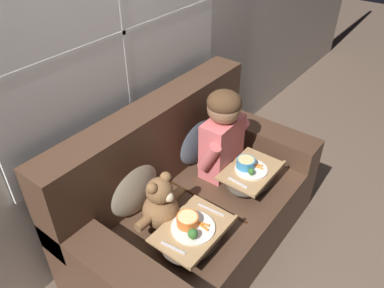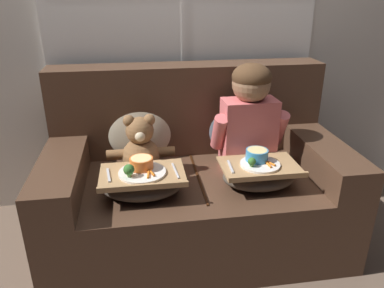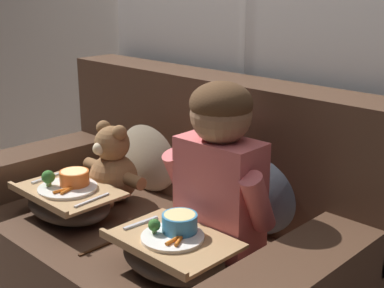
% 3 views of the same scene
% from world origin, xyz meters
% --- Properties ---
extents(ground_plane, '(14.00, 14.00, 0.00)m').
position_xyz_m(ground_plane, '(0.00, 0.00, 0.00)').
color(ground_plane, brown).
extents(wall_back_with_window, '(8.00, 0.08, 2.60)m').
position_xyz_m(wall_back_with_window, '(0.00, 0.59, 1.31)').
color(wall_back_with_window, beige).
rests_on(wall_back_with_window, ground_plane).
extents(couch, '(1.68, 0.93, 1.01)m').
position_xyz_m(couch, '(0.00, 0.07, 0.35)').
color(couch, '#4C3323').
rests_on(couch, ground_plane).
extents(throw_pillow_behind_child, '(0.41, 0.20, 0.43)m').
position_xyz_m(throw_pillow_behind_child, '(0.31, 0.27, 0.65)').
color(throw_pillow_behind_child, slate).
rests_on(throw_pillow_behind_child, couch).
extents(throw_pillow_behind_teddy, '(0.41, 0.20, 0.43)m').
position_xyz_m(throw_pillow_behind_teddy, '(-0.31, 0.27, 0.65)').
color(throw_pillow_behind_teddy, '#C1B293').
rests_on(throw_pillow_behind_teddy, couch).
extents(child_figure, '(0.43, 0.22, 0.61)m').
position_xyz_m(child_figure, '(0.31, 0.04, 0.79)').
color(child_figure, '#DB6666').
rests_on(child_figure, couch).
extents(teddy_bear, '(0.38, 0.26, 0.36)m').
position_xyz_m(teddy_bear, '(-0.31, 0.04, 0.60)').
color(teddy_bear, brown).
rests_on(teddy_bear, couch).
extents(lap_tray_child, '(0.41, 0.29, 0.19)m').
position_xyz_m(lap_tray_child, '(0.31, -0.19, 0.52)').
color(lap_tray_child, '#473D33').
rests_on(lap_tray_child, child_figure).
extents(lap_tray_teddy, '(0.43, 0.30, 0.20)m').
position_xyz_m(lap_tray_teddy, '(-0.31, -0.19, 0.52)').
color(lap_tray_teddy, '#473D33').
rests_on(lap_tray_teddy, teddy_bear).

